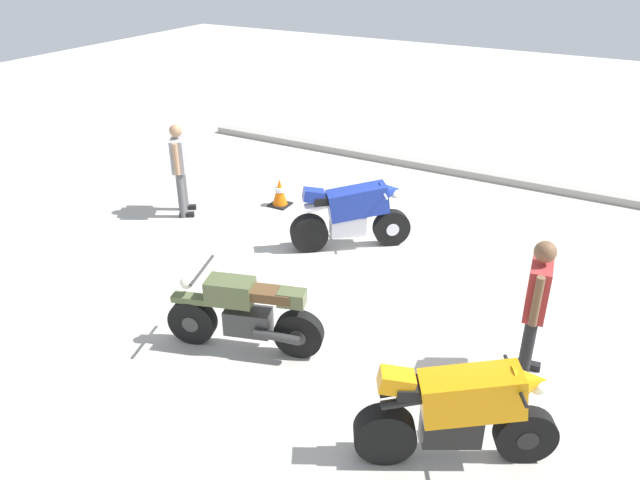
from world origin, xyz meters
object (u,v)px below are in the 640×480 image
motorcycle_blue_sportbike (352,214)px  motorcycle_olive_vintage (245,315)px  person_in_gray_shirt (180,164)px  traffic_cone (280,192)px  person_in_red_shirt (536,302)px  motorcycle_orange_sportbike (459,411)px

motorcycle_blue_sportbike → motorcycle_olive_vintage: bearing=-126.2°
motorcycle_blue_sportbike → person_in_gray_shirt: person_in_gray_shirt is taller
traffic_cone → person_in_gray_shirt: bearing=-139.5°
motorcycle_olive_vintage → traffic_cone: 4.36m
motorcycle_blue_sportbike → person_in_red_shirt: size_ratio=0.95×
motorcycle_olive_vintage → motorcycle_blue_sportbike: size_ratio=1.15×
motorcycle_olive_vintage → person_in_gray_shirt: 4.32m
person_in_red_shirt → motorcycle_blue_sportbike: bearing=141.1°
person_in_red_shirt → traffic_cone: person_in_red_shirt is taller
motorcycle_orange_sportbike → traffic_cone: (-4.76, 4.34, -0.33)m
person_in_red_shirt → motorcycle_olive_vintage: bearing=-168.0°
motorcycle_orange_sportbike → motorcycle_blue_sportbike: bearing=100.6°
motorcycle_orange_sportbike → person_in_gray_shirt: (-6.10, 3.20, 0.35)m
motorcycle_orange_sportbike → person_in_gray_shirt: person_in_gray_shirt is taller
motorcycle_olive_vintage → person_in_gray_shirt: person_in_gray_shirt is taller
person_in_gray_shirt → motorcycle_olive_vintage: bearing=-73.0°
motorcycle_olive_vintage → person_in_gray_shirt: bearing=-57.0°
person_in_red_shirt → person_in_gray_shirt: (-6.41, 1.62, -0.07)m
traffic_cone → motorcycle_blue_sportbike: bearing=-24.1°
person_in_gray_shirt → traffic_cone: 1.88m
motorcycle_blue_sportbike → traffic_cone: bearing=118.4°
motorcycle_orange_sportbike → person_in_gray_shirt: bearing=123.6°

